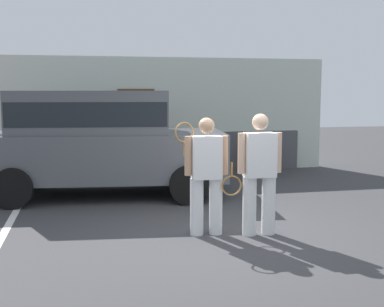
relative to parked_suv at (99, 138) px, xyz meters
The scene contains 7 objects.
ground_plane 3.86m from the parked_suv, 62.95° to the right, with size 40.00×40.00×0.00m, color #38383A.
parking_stripe_0 2.57m from the parked_suv, 129.26° to the right, with size 0.12×4.40×0.01m, color silver.
house_frontage 3.19m from the parked_suv, 58.45° to the left, with size 8.51×0.40×2.88m.
parked_suv is the anchor object (origin of this frame).
tennis_player_man 3.38m from the parked_suv, 65.71° to the right, with size 0.76×0.28×1.67m.
tennis_player_woman 3.87m from the parked_suv, 56.76° to the right, with size 0.90×0.28×1.73m.
potted_plant_by_porch 4.24m from the parked_suv, 21.39° to the left, with size 0.70×0.70×0.92m.
Camera 1 is at (-1.98, -6.61, 2.04)m, focal length 47.11 mm.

